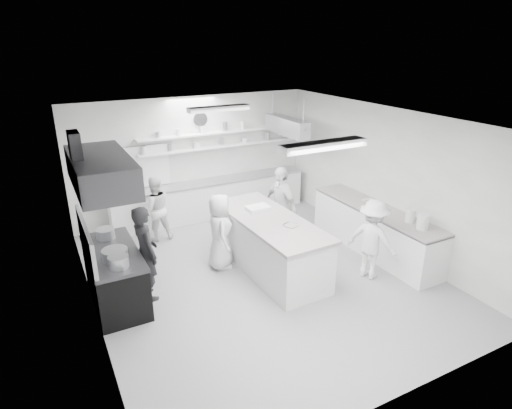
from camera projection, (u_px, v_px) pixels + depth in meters
name	position (u px, v px, depth m)	size (l,w,h in m)	color
floor	(260.00, 275.00, 8.36)	(6.00, 7.00, 0.02)	#A2A2A2
ceiling	(260.00, 119.00, 7.26)	(6.00, 7.00, 0.02)	silver
wall_back	(194.00, 158.00, 10.70)	(6.00, 0.04, 3.00)	silver
wall_front	(404.00, 300.00, 4.92)	(6.00, 0.04, 3.00)	silver
wall_left	(85.00, 235.00, 6.52)	(0.04, 7.00, 3.00)	silver
wall_right	(385.00, 179.00, 9.11)	(0.04, 7.00, 3.00)	silver
stove	(115.00, 277.00, 7.40)	(0.80, 1.80, 0.90)	black
exhaust_hood	(101.00, 171.00, 6.71)	(0.85, 2.00, 0.50)	#36363A
back_counter	(211.00, 199.00, 10.96)	(5.00, 0.60, 0.92)	white
shelf_lower	(222.00, 146.00, 10.81)	(4.20, 0.26, 0.04)	white
shelf_upper	(221.00, 132.00, 10.68)	(4.20, 0.26, 0.04)	white
pass_through_window	(142.00, 167.00, 10.14)	(1.30, 0.04, 1.00)	black
wall_clock	(200.00, 119.00, 10.41)	(0.32, 0.32, 0.05)	white
right_counter	(374.00, 230.00, 9.16)	(0.74, 3.30, 0.94)	white
pot_rack	(287.00, 126.00, 10.37)	(0.30, 1.60, 0.40)	#AEB0B4
light_fixture_front	(323.00, 145.00, 5.80)	(1.30, 0.25, 0.10)	white
light_fixture_rear	(219.00, 108.00, 8.78)	(1.30, 0.25, 0.10)	white
prep_island	(270.00, 245.00, 8.40)	(1.04, 2.78, 1.03)	white
stove_pot	(115.00, 256.00, 6.92)	(0.41, 0.41, 0.23)	#AEB0B4
cook_stove	(146.00, 253.00, 7.37)	(0.62, 0.41, 1.71)	black
cook_back	(155.00, 209.00, 9.59)	(0.72, 0.56, 1.48)	silver
cook_island_left	(220.00, 232.00, 8.40)	(0.75, 0.49, 1.53)	silver
cook_island_right	(280.00, 206.00, 9.39)	(1.02, 0.43, 1.75)	silver
cook_right	(372.00, 239.00, 8.04)	(1.00, 0.58, 1.56)	silver
bowl_island_a	(291.00, 226.00, 7.92)	(0.26, 0.26, 0.06)	#AEB0B4
bowl_island_b	(247.00, 208.00, 8.76)	(0.17, 0.17, 0.05)	white
bowl_right	(368.00, 202.00, 9.33)	(0.26, 0.26, 0.06)	white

